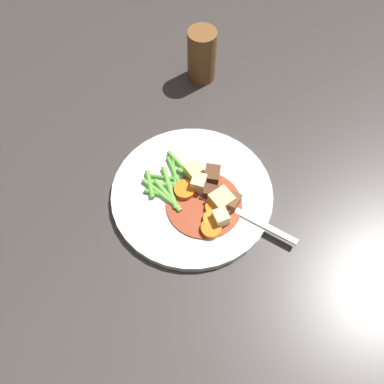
{
  "coord_description": "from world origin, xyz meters",
  "views": [
    {
      "loc": [
        0.28,
        -0.23,
        0.62
      ],
      "look_at": [
        0.0,
        0.0,
        0.01
      ],
      "focal_mm": 39.75,
      "sensor_mm": 36.0,
      "label": 1
    }
  ],
  "objects_px": {
    "carrot_slice_1": "(211,229)",
    "potato_chunk_0": "(222,200)",
    "dinner_plate": "(192,194)",
    "meat_chunk_2": "(211,192)",
    "carrot_slice_2": "(212,219)",
    "fork": "(244,215)",
    "potato_chunk_3": "(222,217)",
    "potato_chunk_2": "(200,185)",
    "meat_chunk_0": "(231,201)",
    "carrot_slice_3": "(185,190)",
    "pepper_mill": "(202,55)",
    "potato_chunk_1": "(194,171)",
    "meat_chunk_1": "(212,174)",
    "carrot_slice_0": "(213,208)"
  },
  "relations": [
    {
      "from": "carrot_slice_1",
      "to": "potato_chunk_0",
      "type": "distance_m",
      "value": 0.05
    },
    {
      "from": "dinner_plate",
      "to": "meat_chunk_2",
      "type": "relative_size",
      "value": 11.19
    },
    {
      "from": "carrot_slice_2",
      "to": "fork",
      "type": "height_order",
      "value": "carrot_slice_2"
    },
    {
      "from": "carrot_slice_1",
      "to": "meat_chunk_2",
      "type": "xyz_separation_m",
      "value": [
        -0.05,
        0.04,
        0.0
      ]
    },
    {
      "from": "potato_chunk_0",
      "to": "potato_chunk_3",
      "type": "xyz_separation_m",
      "value": [
        0.02,
        -0.02,
        0.0
      ]
    },
    {
      "from": "potato_chunk_2",
      "to": "carrot_slice_1",
      "type": "bearing_deg",
      "value": -27.02
    },
    {
      "from": "dinner_plate",
      "to": "potato_chunk_2",
      "type": "distance_m",
      "value": 0.03
    },
    {
      "from": "carrot_slice_2",
      "to": "meat_chunk_2",
      "type": "xyz_separation_m",
      "value": [
        -0.04,
        0.03,
        0.0
      ]
    },
    {
      "from": "potato_chunk_2",
      "to": "meat_chunk_0",
      "type": "xyz_separation_m",
      "value": [
        0.05,
        0.02,
        -0.0
      ]
    },
    {
      "from": "carrot_slice_3",
      "to": "pepper_mill",
      "type": "distance_m",
      "value": 0.29
    },
    {
      "from": "carrot_slice_3",
      "to": "potato_chunk_3",
      "type": "distance_m",
      "value": 0.08
    },
    {
      "from": "potato_chunk_0",
      "to": "pepper_mill",
      "type": "xyz_separation_m",
      "value": [
        -0.25,
        0.17,
        0.03
      ]
    },
    {
      "from": "potato_chunk_3",
      "to": "potato_chunk_1",
      "type": "bearing_deg",
      "value": 168.49
    },
    {
      "from": "carrot_slice_2",
      "to": "potato_chunk_3",
      "type": "relative_size",
      "value": 1.15
    },
    {
      "from": "carrot_slice_2",
      "to": "meat_chunk_1",
      "type": "distance_m",
      "value": 0.08
    },
    {
      "from": "potato_chunk_2",
      "to": "meat_chunk_2",
      "type": "relative_size",
      "value": 1.11
    },
    {
      "from": "potato_chunk_2",
      "to": "meat_chunk_0",
      "type": "bearing_deg",
      "value": 20.63
    },
    {
      "from": "potato_chunk_3",
      "to": "potato_chunk_2",
      "type": "bearing_deg",
      "value": 170.82
    },
    {
      "from": "meat_chunk_1",
      "to": "meat_chunk_2",
      "type": "height_order",
      "value": "meat_chunk_1"
    },
    {
      "from": "carrot_slice_0",
      "to": "potato_chunk_0",
      "type": "xyz_separation_m",
      "value": [
        -0.0,
        0.02,
        0.01
      ]
    },
    {
      "from": "carrot_slice_3",
      "to": "meat_chunk_2",
      "type": "distance_m",
      "value": 0.04
    },
    {
      "from": "potato_chunk_1",
      "to": "meat_chunk_0",
      "type": "distance_m",
      "value": 0.08
    },
    {
      "from": "carrot_slice_2",
      "to": "meat_chunk_2",
      "type": "distance_m",
      "value": 0.05
    },
    {
      "from": "carrot_slice_2",
      "to": "potato_chunk_2",
      "type": "distance_m",
      "value": 0.06
    },
    {
      "from": "carrot_slice_1",
      "to": "potato_chunk_0",
      "type": "bearing_deg",
      "value": 120.56
    },
    {
      "from": "dinner_plate",
      "to": "pepper_mill",
      "type": "xyz_separation_m",
      "value": [
        -0.21,
        0.19,
        0.05
      ]
    },
    {
      "from": "carrot_slice_2",
      "to": "meat_chunk_2",
      "type": "height_order",
      "value": "meat_chunk_2"
    },
    {
      "from": "carrot_slice_1",
      "to": "potato_chunk_2",
      "type": "xyz_separation_m",
      "value": [
        -0.07,
        0.04,
        0.01
      ]
    },
    {
      "from": "meat_chunk_0",
      "to": "potato_chunk_0",
      "type": "bearing_deg",
      "value": -132.58
    },
    {
      "from": "potato_chunk_2",
      "to": "carrot_slice_2",
      "type": "bearing_deg",
      "value": -21.64
    },
    {
      "from": "pepper_mill",
      "to": "potato_chunk_2",
      "type": "bearing_deg",
      "value": -40.49
    },
    {
      "from": "meat_chunk_2",
      "to": "pepper_mill",
      "type": "xyz_separation_m",
      "value": [
        -0.23,
        0.17,
        0.03
      ]
    },
    {
      "from": "carrot_slice_2",
      "to": "dinner_plate",
      "type": "bearing_deg",
      "value": 171.82
    },
    {
      "from": "meat_chunk_1",
      "to": "meat_chunk_0",
      "type": "bearing_deg",
      "value": -9.02
    },
    {
      "from": "carrot_slice_0",
      "to": "dinner_plate",
      "type": "bearing_deg",
      "value": -173.66
    },
    {
      "from": "potato_chunk_2",
      "to": "potato_chunk_3",
      "type": "relative_size",
      "value": 1.03
    },
    {
      "from": "meat_chunk_1",
      "to": "fork",
      "type": "bearing_deg",
      "value": -4.06
    },
    {
      "from": "dinner_plate",
      "to": "carrot_slice_3",
      "type": "height_order",
      "value": "carrot_slice_3"
    },
    {
      "from": "carrot_slice_2",
      "to": "pepper_mill",
      "type": "xyz_separation_m",
      "value": [
        -0.27,
        0.2,
        0.03
      ]
    },
    {
      "from": "meat_chunk_0",
      "to": "meat_chunk_2",
      "type": "relative_size",
      "value": 1.16
    },
    {
      "from": "carrot_slice_1",
      "to": "carrot_slice_2",
      "type": "xyz_separation_m",
      "value": [
        -0.01,
        0.01,
        0.0
      ]
    },
    {
      "from": "carrot_slice_0",
      "to": "potato_chunk_1",
      "type": "bearing_deg",
      "value": 166.36
    },
    {
      "from": "carrot_slice_0",
      "to": "potato_chunk_2",
      "type": "distance_m",
      "value": 0.05
    },
    {
      "from": "carrot_slice_1",
      "to": "meat_chunk_2",
      "type": "height_order",
      "value": "meat_chunk_2"
    },
    {
      "from": "potato_chunk_3",
      "to": "fork",
      "type": "distance_m",
      "value": 0.04
    },
    {
      "from": "potato_chunk_1",
      "to": "pepper_mill",
      "type": "height_order",
      "value": "pepper_mill"
    },
    {
      "from": "carrot_slice_1",
      "to": "carrot_slice_2",
      "type": "relative_size",
      "value": 1.1
    },
    {
      "from": "carrot_slice_2",
      "to": "meat_chunk_0",
      "type": "xyz_separation_m",
      "value": [
        -0.01,
        0.04,
        0.0
      ]
    },
    {
      "from": "carrot_slice_3",
      "to": "pepper_mill",
      "type": "xyz_separation_m",
      "value": [
        -0.2,
        0.2,
        0.03
      ]
    },
    {
      "from": "meat_chunk_1",
      "to": "potato_chunk_2",
      "type": "bearing_deg",
      "value": -81.4
    }
  ]
}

